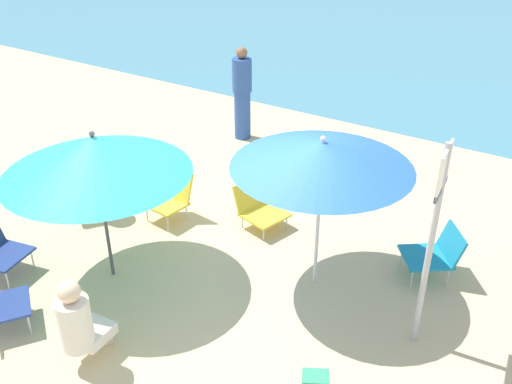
# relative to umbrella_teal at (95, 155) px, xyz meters

# --- Properties ---
(ground_plane) EXTENTS (40.00, 40.00, 0.00)m
(ground_plane) POSITION_rel_umbrella_teal_xyz_m (1.05, 0.61, -1.55)
(ground_plane) COLOR #D3BC8C
(sea_water) EXTENTS (40.00, 16.00, 0.01)m
(sea_water) POSITION_rel_umbrella_teal_xyz_m (1.05, 13.76, -1.54)
(sea_water) COLOR teal
(sea_water) RESTS_ON ground_plane
(umbrella_teal) EXTENTS (2.02, 2.02, 1.82)m
(umbrella_teal) POSITION_rel_umbrella_teal_xyz_m (0.00, 0.00, 0.00)
(umbrella_teal) COLOR #4C4C51
(umbrella_teal) RESTS_ON ground_plane
(umbrella_blue) EXTENTS (1.91, 1.91, 1.83)m
(umbrella_blue) POSITION_rel_umbrella_teal_xyz_m (2.06, 1.14, 0.08)
(umbrella_blue) COLOR silver
(umbrella_blue) RESTS_ON ground_plane
(beach_chair_a) EXTENTS (0.79, 0.77, 0.60)m
(beach_chair_a) POSITION_rel_umbrella_teal_xyz_m (3.17, 1.99, -1.22)
(beach_chair_a) COLOR teal
(beach_chair_a) RESTS_ON ground_plane
(beach_chair_c) EXTENTS (0.71, 0.66, 0.59)m
(beach_chair_c) POSITION_rel_umbrella_teal_xyz_m (0.87, 1.83, -1.26)
(beach_chair_c) COLOR gold
(beach_chair_c) RESTS_ON ground_plane
(beach_chair_e) EXTENTS (0.56, 0.58, 0.69)m
(beach_chair_e) POSITION_rel_umbrella_teal_xyz_m (-0.21, 1.35, -1.18)
(beach_chair_e) COLOR gold
(beach_chair_e) RESTS_ON ground_plane
(person_a) EXTENTS (0.53, 0.57, 0.93)m
(person_a) POSITION_rel_umbrella_teal_xyz_m (-1.13, 0.84, -1.07)
(person_a) COLOR silver
(person_a) RESTS_ON ground_plane
(person_b) EXTENTS (0.33, 0.33, 1.62)m
(person_b) POSITION_rel_umbrella_teal_xyz_m (-0.91, 4.12, -0.74)
(person_b) COLOR #2D519E
(person_b) RESTS_ON ground_plane
(person_c) EXTENTS (0.33, 0.55, 0.99)m
(person_c) POSITION_rel_umbrella_teal_xyz_m (0.77, -1.13, -1.05)
(person_c) COLOR silver
(person_c) RESTS_ON ground_plane
(warning_sign) EXTENTS (0.07, 0.46, 2.18)m
(warning_sign) POSITION_rel_umbrella_teal_xyz_m (3.34, 0.85, -0.13)
(warning_sign) COLOR #ADADB2
(warning_sign) RESTS_ON ground_plane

